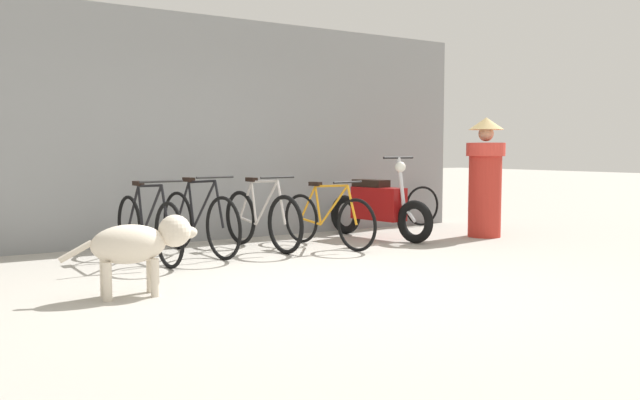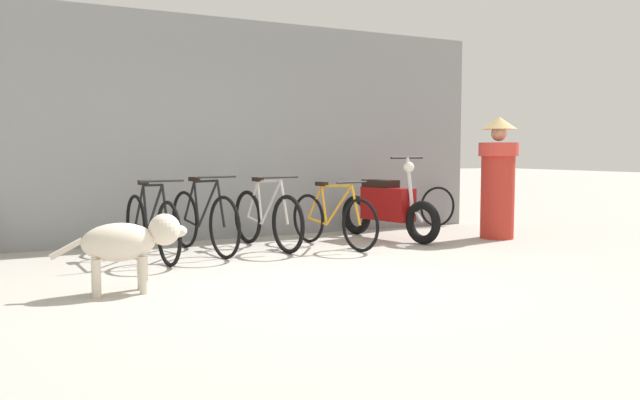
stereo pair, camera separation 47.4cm
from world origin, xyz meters
TOP-DOWN VIEW (x-y plane):
  - ground_plane at (0.00, 0.00)m, footprint 60.00×60.00m
  - shop_wall_back at (0.00, 3.22)m, footprint 8.20×0.20m
  - bicycle_0 at (-1.07, 1.97)m, footprint 0.46×1.75m
  - bicycle_1 at (-0.44, 2.11)m, footprint 0.46×1.68m
  - bicycle_2 at (0.34, 2.11)m, footprint 0.46×1.64m
  - bicycle_3 at (1.10, 1.84)m, footprint 0.49×1.58m
  - motorcycle at (2.09, 2.14)m, footprint 0.60×1.78m
  - stray_dog at (-1.56, 0.40)m, footprint 1.09×0.36m
  - person_in_robes at (3.44, 1.54)m, footprint 0.67×0.67m
  - spare_tire_left at (3.55, 2.97)m, footprint 0.63×0.08m

SIDE VIEW (x-z plane):
  - ground_plane at x=0.00m, z-range 0.00..0.00m
  - spare_tire_left at x=3.55m, z-range 0.00..0.63m
  - bicycle_3 at x=1.10m, z-range -0.07..0.75m
  - bicycle_2 at x=0.34m, z-range -0.08..0.80m
  - bicycle_0 at x=-1.07m, z-range -0.07..0.80m
  - bicycle_1 at x=-0.44m, z-range -0.08..0.82m
  - motorcycle at x=2.09m, z-range -0.13..0.98m
  - stray_dog at x=-1.56m, z-range 0.10..0.75m
  - person_in_robes at x=3.44m, z-range 0.02..1.66m
  - shop_wall_back at x=0.00m, z-range 0.00..2.92m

